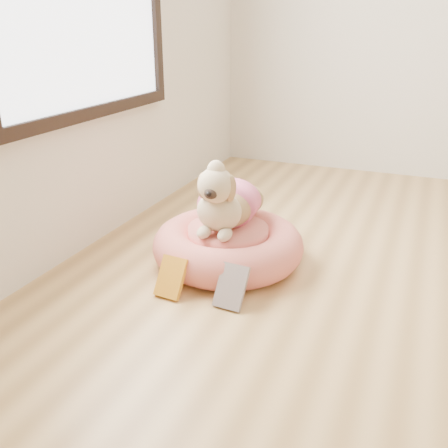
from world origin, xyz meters
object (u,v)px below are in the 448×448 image
at_px(pet_bed, 228,245).
at_px(book_white, 231,287).
at_px(book_yellow, 171,277).
at_px(dog, 226,190).

bearing_deg(pet_bed, book_white, -65.89).
bearing_deg(book_yellow, pet_bed, 78.92).
xyz_separation_m(pet_bed, dog, (-0.01, 0.01, 0.27)).
xyz_separation_m(pet_bed, book_white, (0.16, -0.35, -0.01)).
bearing_deg(pet_bed, dog, 152.25).
distance_m(pet_bed, dog, 0.27).
height_order(pet_bed, book_yellow, pet_bed).
height_order(book_yellow, book_white, book_white).
bearing_deg(book_white, dog, 119.60).
bearing_deg(pet_bed, book_yellow, -105.85).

